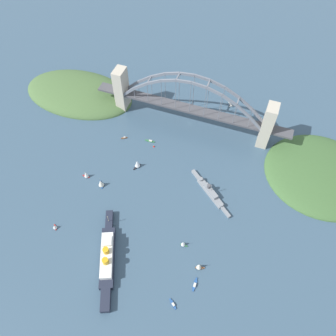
% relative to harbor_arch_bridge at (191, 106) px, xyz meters
% --- Properties ---
extents(ground_plane, '(1400.00, 1400.00, 0.00)m').
position_rel_harbor_arch_bridge_xyz_m(ground_plane, '(-0.00, -0.00, -29.79)').
color(ground_plane, '#385166').
extents(harbor_arch_bridge, '(242.31, 19.38, 71.48)m').
position_rel_harbor_arch_bridge_xyz_m(harbor_arch_bridge, '(0.00, 0.00, 0.00)').
color(harbor_arch_bridge, '#BCB29E').
rests_on(harbor_arch_bridge, ground).
extents(headland_west_shore, '(126.07, 117.98, 21.72)m').
position_rel_harbor_arch_bridge_xyz_m(headland_west_shore, '(-164.17, 23.06, -29.79)').
color(headland_west_shore, '#3D6033').
rests_on(headland_west_shore, ground).
extents(headland_east_shore, '(151.95, 90.68, 26.86)m').
position_rel_harbor_arch_bridge_xyz_m(headland_east_shore, '(156.59, -2.30, -29.79)').
color(headland_east_shore, '#476638').
rests_on(headland_east_shore, ground).
extents(ocean_liner, '(45.97, 92.39, 17.28)m').
position_rel_harbor_arch_bridge_xyz_m(ocean_liner, '(18.94, 194.62, -24.58)').
color(ocean_liner, '#1E2333').
rests_on(ocean_liner, ground).
extents(naval_cruiser, '(55.18, 45.53, 17.00)m').
position_rel_harbor_arch_bridge_xyz_m(naval_cruiser, '(-52.06, 90.91, -26.90)').
color(naval_cruiser, gray).
rests_on(naval_cruiser, ground).
extents(seaplane_taxiing_near_bridge, '(8.73, 8.81, 4.64)m').
position_rel_harbor_arch_bridge_xyz_m(seaplane_taxiing_near_bridge, '(-40.50, -49.65, -27.97)').
color(seaplane_taxiing_near_bridge, '#B7B7B2').
rests_on(seaplane_taxiing_near_bridge, ground).
extents(small_boat_0, '(8.67, 6.06, 10.06)m').
position_rel_harbor_arch_bridge_xyz_m(small_boat_0, '(-64.60, 173.32, -25.05)').
color(small_boat_0, brown).
rests_on(small_boat_0, ground).
extents(small_boat_1, '(7.53, 4.15, 7.72)m').
position_rel_harbor_arch_bridge_xyz_m(small_boat_1, '(-43.64, 156.95, -26.15)').
color(small_boat_1, '#2D6B3D').
rests_on(small_boat_1, ground).
extents(small_boat_2, '(12.08, 2.88, 1.91)m').
position_rel_harbor_arch_bridge_xyz_m(small_boat_2, '(35.98, 44.57, -29.11)').
color(small_boat_2, '#2D6B3D').
rests_on(small_boat_2, ground).
extents(small_boat_3, '(7.71, 10.43, 11.47)m').
position_rel_harbor_arch_bridge_xyz_m(small_boat_3, '(35.44, 84.57, -24.45)').
color(small_boat_3, black).
rests_on(small_boat_3, ground).
extents(small_boat_4, '(2.87, 12.67, 2.10)m').
position_rel_harbor_arch_bridge_xyz_m(small_boat_4, '(-65.64, 189.54, -29.05)').
color(small_boat_4, '#234C8C').
rests_on(small_boat_4, ground).
extents(small_boat_5, '(8.69, 9.76, 11.14)m').
position_rel_harbor_arch_bridge_xyz_m(small_boat_5, '(62.37, 122.09, -24.67)').
color(small_boat_5, '#234C8C').
rests_on(small_boat_5, ground).
extents(small_boat_6, '(8.65, 4.98, 9.80)m').
position_rel_harbor_arch_bridge_xyz_m(small_boat_6, '(83.16, 117.25, -25.21)').
color(small_boat_6, '#B2231E').
rests_on(small_boat_6, ground).
extents(small_boat_7, '(8.69, 7.56, 1.96)m').
position_rel_harbor_arch_bridge_xyz_m(small_boat_7, '(-52.66, 212.06, -29.08)').
color(small_boat_7, '#234C8C').
rests_on(small_boat_7, ground).
extents(small_boat_8, '(7.07, 4.84, 2.27)m').
position_rel_harbor_arch_bridge_xyz_m(small_boat_8, '(67.42, 50.81, -28.96)').
color(small_boat_8, brown).
rests_on(small_boat_8, ground).
extents(small_boat_9, '(6.04, 6.22, 6.57)m').
position_rel_harbor_arch_bridge_xyz_m(small_boat_9, '(82.85, 183.78, -26.71)').
color(small_boat_9, '#B2231E').
rests_on(small_boat_9, ground).
extents(channel_marker_buoy, '(2.20, 2.20, 2.75)m').
position_rel_harbor_arch_bridge_xyz_m(channel_marker_buoy, '(28.67, 51.05, -28.67)').
color(channel_marker_buoy, red).
rests_on(channel_marker_buoy, ground).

